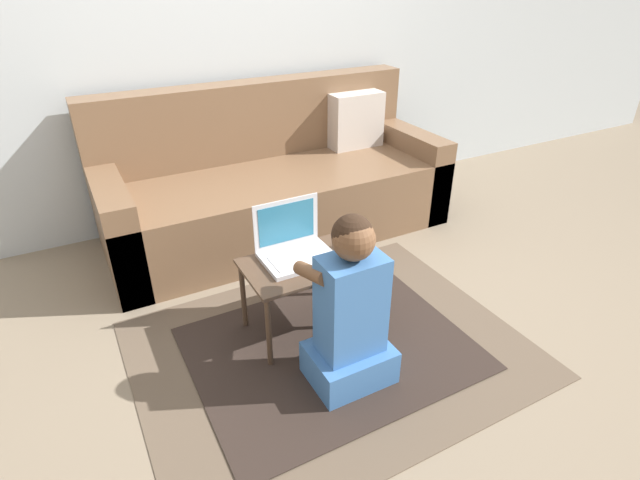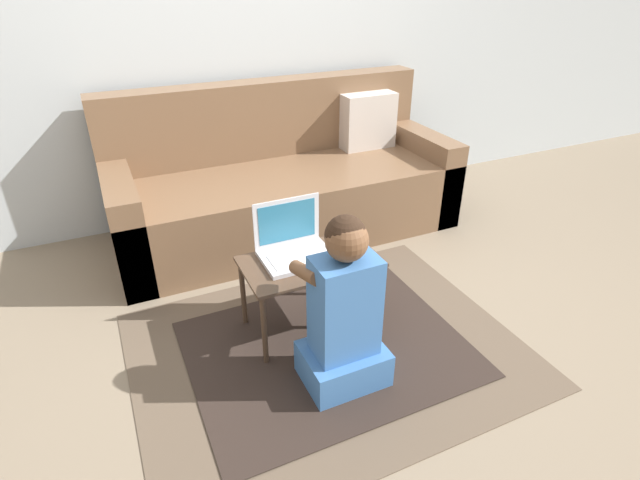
# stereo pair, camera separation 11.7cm
# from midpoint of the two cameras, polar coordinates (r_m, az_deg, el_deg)

# --- Properties ---
(ground_plane) EXTENTS (16.00, 16.00, 0.00)m
(ground_plane) POSITION_cam_midpoint_polar(r_m,az_deg,el_deg) (2.41, 4.42, -10.15)
(ground_plane) COLOR #7F705B
(wall_back) EXTENTS (9.00, 0.06, 2.50)m
(wall_back) POSITION_cam_midpoint_polar(r_m,az_deg,el_deg) (3.29, -8.84, 24.15)
(wall_back) COLOR silver
(wall_back) RESTS_ON ground_plane
(area_rug) EXTENTS (1.67, 1.31, 0.01)m
(area_rug) POSITION_cam_midpoint_polar(r_m,az_deg,el_deg) (2.29, 2.38, -12.36)
(area_rug) COLOR brown
(area_rug) RESTS_ON ground_plane
(couch) EXTENTS (2.07, 0.83, 0.89)m
(couch) POSITION_cam_midpoint_polar(r_m,az_deg,el_deg) (3.16, -2.98, 6.35)
(couch) COLOR brown
(couch) RESTS_ON ground_plane
(laptop_desk) EXTENTS (0.60, 0.35, 0.37)m
(laptop_desk) POSITION_cam_midpoint_polar(r_m,az_deg,el_deg) (2.23, 0.38, -3.30)
(laptop_desk) COLOR #4C3828
(laptop_desk) RESTS_ON ground_plane
(laptop) EXTENTS (0.31, 0.24, 0.25)m
(laptop) POSITION_cam_midpoint_polar(r_m,az_deg,el_deg) (2.21, -1.39, -0.96)
(laptop) COLOR silver
(laptop) RESTS_ON laptop_desk
(computer_mouse) EXTENTS (0.06, 0.11, 0.04)m
(computer_mouse) POSITION_cam_midpoint_polar(r_m,az_deg,el_deg) (2.26, 4.17, -0.89)
(computer_mouse) COLOR silver
(computer_mouse) RESTS_ON laptop_desk
(person_seated) EXTENTS (0.33, 0.35, 0.75)m
(person_seated) POSITION_cam_midpoint_polar(r_m,az_deg,el_deg) (1.95, 4.49, -8.49)
(person_seated) COLOR #3D70B2
(person_seated) RESTS_ON ground_plane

